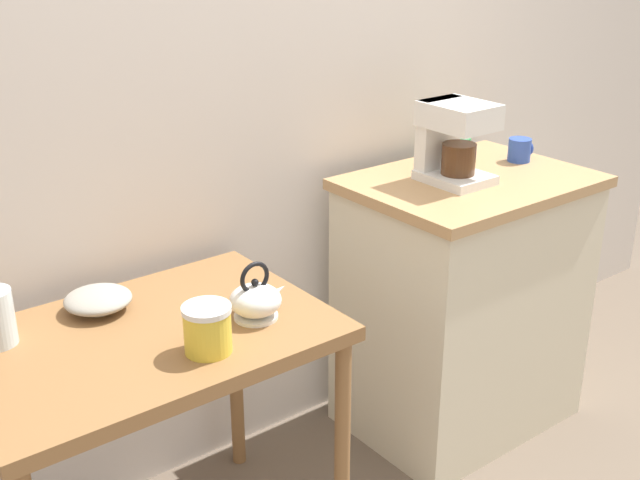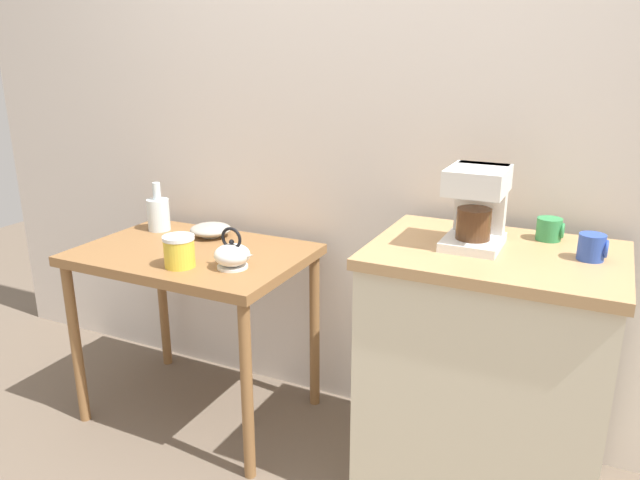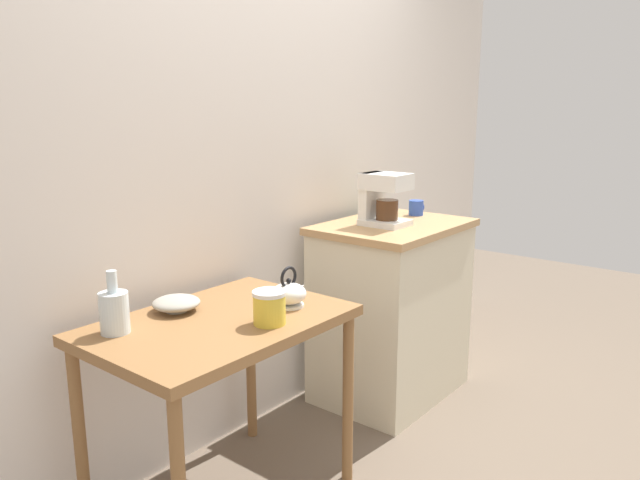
{
  "view_description": "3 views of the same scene",
  "coord_description": "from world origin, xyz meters",
  "px_view_note": "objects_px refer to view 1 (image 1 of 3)",
  "views": [
    {
      "loc": [
        -1.37,
        -1.64,
        1.74
      ],
      "look_at": [
        -0.11,
        -0.02,
        0.91
      ],
      "focal_mm": 45.34,
      "sensor_mm": 36.0,
      "label": 1
    },
    {
      "loc": [
        0.88,
        -1.83,
        1.54
      ],
      "look_at": [
        0.01,
        -0.04,
        0.91
      ],
      "focal_mm": 33.94,
      "sensor_mm": 36.0,
      "label": 2
    },
    {
      "loc": [
        -2.01,
        -1.54,
        1.51
      ],
      "look_at": [
        -0.08,
        0.01,
        0.96
      ],
      "focal_mm": 34.12,
      "sensor_mm": 36.0,
      "label": 3
    }
  ],
  "objects_px": {
    "canister_enamel": "(207,329)",
    "mug_tall_green": "(459,148)",
    "bowl_stoneware": "(98,300)",
    "mug_blue": "(520,150)",
    "teakettle": "(256,300)",
    "coffee_maker": "(452,138)"
  },
  "relations": [
    {
      "from": "canister_enamel",
      "to": "mug_tall_green",
      "type": "bearing_deg",
      "value": 16.69
    },
    {
      "from": "bowl_stoneware",
      "to": "mug_tall_green",
      "type": "bearing_deg",
      "value": 0.48
    },
    {
      "from": "bowl_stoneware",
      "to": "mug_blue",
      "type": "xyz_separation_m",
      "value": [
        1.52,
        -0.15,
        0.18
      ]
    },
    {
      "from": "teakettle",
      "to": "mug_blue",
      "type": "xyz_separation_m",
      "value": [
        1.21,
        0.15,
        0.16
      ]
    },
    {
      "from": "coffee_maker",
      "to": "mug_blue",
      "type": "xyz_separation_m",
      "value": [
        0.35,
        0.0,
        -0.1
      ]
    },
    {
      "from": "teakettle",
      "to": "mug_tall_green",
      "type": "bearing_deg",
      "value": 15.81
    },
    {
      "from": "mug_blue",
      "to": "mug_tall_green",
      "type": "xyz_separation_m",
      "value": [
        -0.14,
        0.16,
        -0.0
      ]
    },
    {
      "from": "coffee_maker",
      "to": "mug_blue",
      "type": "distance_m",
      "value": 0.37
    },
    {
      "from": "teakettle",
      "to": "mug_blue",
      "type": "height_order",
      "value": "mug_blue"
    },
    {
      "from": "coffee_maker",
      "to": "mug_tall_green",
      "type": "bearing_deg",
      "value": 37.03
    },
    {
      "from": "mug_blue",
      "to": "canister_enamel",
      "type": "bearing_deg",
      "value": -171.04
    },
    {
      "from": "teakettle",
      "to": "coffee_maker",
      "type": "height_order",
      "value": "coffee_maker"
    },
    {
      "from": "mug_tall_green",
      "to": "teakettle",
      "type": "bearing_deg",
      "value": -164.19
    },
    {
      "from": "canister_enamel",
      "to": "mug_tall_green",
      "type": "relative_size",
      "value": 1.36
    },
    {
      "from": "canister_enamel",
      "to": "mug_tall_green",
      "type": "xyz_separation_m",
      "value": [
        1.26,
        0.38,
        0.15
      ]
    },
    {
      "from": "teakettle",
      "to": "coffee_maker",
      "type": "xyz_separation_m",
      "value": [
        0.86,
        0.14,
        0.26
      ]
    },
    {
      "from": "coffee_maker",
      "to": "mug_blue",
      "type": "bearing_deg",
      "value": 0.79
    },
    {
      "from": "teakettle",
      "to": "mug_tall_green",
      "type": "distance_m",
      "value": 1.13
    },
    {
      "from": "bowl_stoneware",
      "to": "coffee_maker",
      "type": "xyz_separation_m",
      "value": [
        1.17,
        -0.15,
        0.28
      ]
    },
    {
      "from": "canister_enamel",
      "to": "mug_tall_green",
      "type": "distance_m",
      "value": 1.32
    },
    {
      "from": "teakettle",
      "to": "bowl_stoneware",
      "type": "bearing_deg",
      "value": 136.68
    },
    {
      "from": "teakettle",
      "to": "canister_enamel",
      "type": "bearing_deg",
      "value": -158.47
    }
  ]
}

